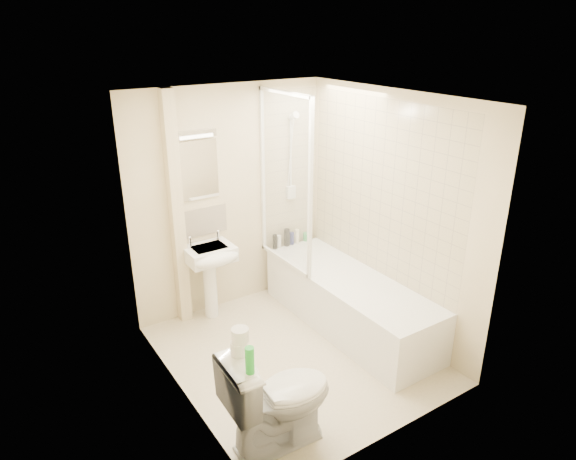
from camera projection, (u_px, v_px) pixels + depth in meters
floor at (295, 354)px, 4.90m from camera, size 2.50×2.50×0.00m
wall_back at (230, 200)px, 5.42m from camera, size 2.20×0.02×2.40m
wall_left at (176, 270)px, 3.90m from camera, size 0.02×2.50×2.40m
wall_right at (389, 215)px, 5.01m from camera, size 0.02×2.50×2.40m
ceiling at (297, 97)px, 4.01m from camera, size 2.20×2.50×0.02m
tile_back at (290, 170)px, 5.71m from camera, size 0.70×0.01×1.75m
tile_right at (381, 190)px, 5.01m from camera, size 0.01×2.10×1.75m
pipe_boxing at (176, 213)px, 5.06m from camera, size 0.12×0.12×2.40m
splashback at (200, 222)px, 5.30m from camera, size 0.60×0.02×0.30m
mirror at (196, 171)px, 5.09m from camera, size 0.46×0.01×0.60m
strip_light at (195, 134)px, 4.93m from camera, size 0.42×0.07×0.07m
bathtub at (349, 301)px, 5.27m from camera, size 0.70×2.10×0.55m
shower_screen at (285, 182)px, 5.18m from camera, size 0.04×0.92×1.80m
shower_fixture at (292, 160)px, 5.63m from camera, size 0.10×0.16×0.99m
pedestal_sink at (211, 263)px, 5.26m from camera, size 0.49×0.46×0.94m
bottle_black_a at (275, 242)px, 5.82m from camera, size 0.05×0.05×0.17m
bottle_white_a at (279, 242)px, 5.85m from camera, size 0.05×0.05×0.15m
bottle_black_b at (287, 237)px, 5.90m from camera, size 0.06×0.06×0.20m
bottle_blue at (292, 238)px, 5.94m from camera, size 0.05×0.05×0.15m
bottle_cream at (297, 236)px, 5.97m from camera, size 0.05×0.05×0.17m
bottle_green at (306, 237)px, 6.05m from camera, size 0.06×0.06×0.10m
toilet at (278, 397)px, 3.72m from camera, size 0.54×0.86×0.83m
toilet_roll_lower at (239, 348)px, 3.50m from camera, size 0.12×0.12×0.10m
toilet_roll_upper at (240, 335)px, 3.47m from camera, size 0.12×0.12×0.10m
green_bottle at (250, 360)px, 3.30m from camera, size 0.06×0.06×0.19m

